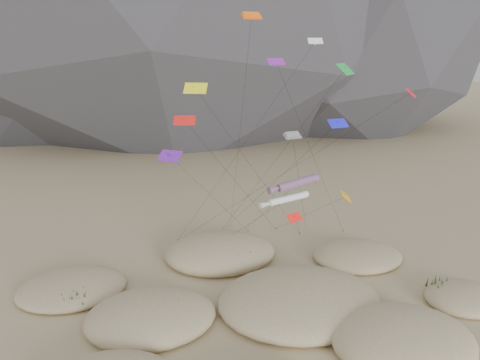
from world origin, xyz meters
name	(u,v)px	position (x,y,z in m)	size (l,w,h in m)	color
ground	(295,334)	(0.00, 0.00, 0.00)	(500.00, 500.00, 0.00)	#CCB789
dunes	(257,307)	(-2.55, 4.44, 0.72)	(51.55, 37.08, 3.75)	#CCB789
dune_grass	(263,309)	(-2.14, 3.69, 0.82)	(41.30, 29.36, 1.51)	black
kite_stakes	(245,237)	(1.15, 23.42, 0.15)	(24.14, 6.44, 0.30)	#3F2D1E
rainbow_tube_kite	(296,183)	(4.23, 12.30, 11.11)	(6.87, 15.22, 11.89)	red
white_tube_kite	(286,199)	(2.79, 11.46, 9.58)	(9.31, 11.28, 10.22)	silver
orange_parafoil	(251,21)	(-0.09, 16.49, 29.00)	(2.31, 11.90, 29.95)	#FE5A0D
multi_parafoil	(293,137)	(3.44, 11.66, 16.66)	(8.76, 14.32, 17.33)	#FF1A20
delta_kites	(291,121)	(3.25, 11.81, 18.45)	(31.09, 21.62, 27.17)	#FFAA0D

